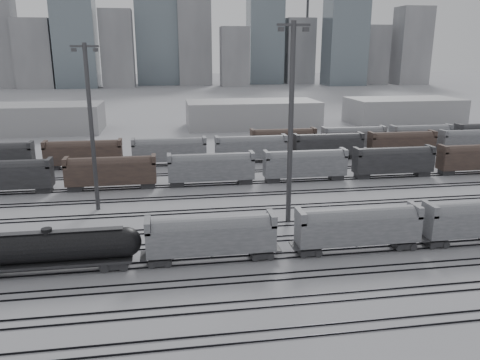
{
  "coord_description": "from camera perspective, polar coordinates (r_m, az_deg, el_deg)",
  "views": [
    {
      "loc": [
        -16.5,
        -47.09,
        22.79
      ],
      "look_at": [
        -5.8,
        19.96,
        4.0
      ],
      "focal_mm": 35.0,
      "sensor_mm": 36.0,
      "label": 1
    }
  ],
  "objects": [
    {
      "name": "ground",
      "position": [
        54.86,
        9.44,
        -9.3
      ],
      "size": [
        900.0,
        900.0,
        0.0
      ],
      "primitive_type": "plane",
      "color": "#A5A6AA",
      "rests_on": "ground"
    },
    {
      "name": "tracks",
      "position": [
        70.43,
        4.99,
        -3.4
      ],
      "size": [
        220.0,
        71.5,
        0.16
      ],
      "color": "black",
      "rests_on": "ground"
    },
    {
      "name": "tank_car_b",
      "position": [
        53.64,
        -22.29,
        -7.7
      ],
      "size": [
        19.24,
        3.21,
        4.75
      ],
      "color": "black",
      "rests_on": "ground"
    },
    {
      "name": "hopper_car_a",
      "position": [
        52.13,
        -3.54,
        -6.67
      ],
      "size": [
        14.37,
        2.86,
        5.14
      ],
      "color": "black",
      "rests_on": "ground"
    },
    {
      "name": "hopper_car_b",
      "position": [
        56.22,
        14.21,
        -5.38
      ],
      "size": [
        14.64,
        2.91,
        5.24
      ],
      "color": "black",
      "rests_on": "ground"
    },
    {
      "name": "light_mast_b",
      "position": [
        70.01,
        -17.69,
        6.43
      ],
      "size": [
        3.82,
        0.61,
        23.88
      ],
      "color": "#3A3A3D",
      "rests_on": "ground"
    },
    {
      "name": "light_mast_c",
      "position": [
        61.81,
        6.22,
        7.22
      ],
      "size": [
        4.23,
        0.68,
        26.42
      ],
      "color": "#3A3A3D",
      "rests_on": "ground"
    },
    {
      "name": "bg_string_near",
      "position": [
        85.18,
        7.92,
        1.75
      ],
      "size": [
        151.0,
        3.0,
        5.6
      ],
      "color": "gray",
      "rests_on": "ground"
    },
    {
      "name": "bg_string_mid",
      "position": [
        103.11,
        10.7,
        4.02
      ],
      "size": [
        151.0,
        3.0,
        5.6
      ],
      "color": "black",
      "rests_on": "ground"
    },
    {
      "name": "bg_string_far",
      "position": [
        117.18,
        17.5,
        4.93
      ],
      "size": [
        66.0,
        3.0,
        5.6
      ],
      "color": "#4E3B31",
      "rests_on": "ground"
    },
    {
      "name": "warehouse_left",
      "position": [
        149.78,
        -26.05,
        6.71
      ],
      "size": [
        50.0,
        18.0,
        8.0
      ],
      "primitive_type": "cube",
      "color": "gray",
      "rests_on": "ground"
    },
    {
      "name": "warehouse_mid",
      "position": [
        145.76,
        1.5,
        8.06
      ],
      "size": [
        40.0,
        18.0,
        8.0
      ],
      "primitive_type": "cube",
      "color": "gray",
      "rests_on": "ground"
    },
    {
      "name": "warehouse_right",
      "position": [
        162.46,
        19.29,
        7.97
      ],
      "size": [
        35.0,
        18.0,
        8.0
      ],
      "primitive_type": "cube",
      "color": "gray",
      "rests_on": "ground"
    },
    {
      "name": "skyline",
      "position": [
        328.45,
        -4.49,
        17.51
      ],
      "size": [
        316.0,
        22.4,
        95.0
      ],
      "color": "#99999C",
      "rests_on": "ground"
    },
    {
      "name": "crane_right",
      "position": [
        369.83,
        8.47,
        20.68
      ],
      "size": [
        42.0,
        1.8,
        100.0
      ],
      "color": "#3A3A3D",
      "rests_on": "ground"
    }
  ]
}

